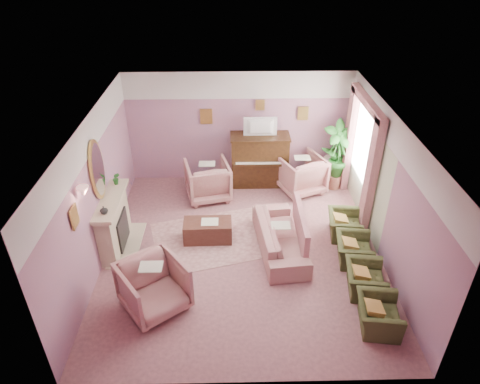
{
  "coord_description": "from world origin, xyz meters",
  "views": [
    {
      "loc": [
        -0.19,
        -6.81,
        5.65
      ],
      "look_at": [
        -0.04,
        0.4,
        1.15
      ],
      "focal_mm": 32.0,
      "sensor_mm": 36.0,
      "label": 1
    }
  ],
  "objects_px": {
    "olive_chair_c": "(354,247)",
    "olive_chair_d": "(344,222)",
    "floral_armchair_front": "(153,285)",
    "piano": "(259,160)",
    "floral_armchair_right": "(301,172)",
    "television": "(261,126)",
    "floral_armchair_left": "(208,179)",
    "coffee_table": "(208,231)",
    "side_table": "(332,171)",
    "olive_chair_b": "(365,276)",
    "olive_chair_a": "(379,311)",
    "sofa": "(280,232)"
  },
  "relations": [
    {
      "from": "floral_armchair_front",
      "to": "olive_chair_a",
      "type": "distance_m",
      "value": 3.75
    },
    {
      "from": "sofa",
      "to": "olive_chair_b",
      "type": "bearing_deg",
      "value": -40.69
    },
    {
      "from": "sofa",
      "to": "olive_chair_c",
      "type": "bearing_deg",
      "value": -15.41
    },
    {
      "from": "floral_armchair_left",
      "to": "olive_chair_b",
      "type": "bearing_deg",
      "value": -47.62
    },
    {
      "from": "coffee_table",
      "to": "olive_chair_b",
      "type": "distance_m",
      "value": 3.27
    },
    {
      "from": "piano",
      "to": "olive_chair_b",
      "type": "xyz_separation_m",
      "value": [
        1.67,
        -3.87,
        -0.31
      ]
    },
    {
      "from": "floral_armchair_front",
      "to": "side_table",
      "type": "relative_size",
      "value": 1.47
    },
    {
      "from": "sofa",
      "to": "side_table",
      "type": "height_order",
      "value": "sofa"
    },
    {
      "from": "coffee_table",
      "to": "olive_chair_c",
      "type": "distance_m",
      "value": 2.97
    },
    {
      "from": "olive_chair_b",
      "to": "floral_armchair_left",
      "type": "bearing_deg",
      "value": 132.38
    },
    {
      "from": "piano",
      "to": "coffee_table",
      "type": "distance_m",
      "value": 2.65
    },
    {
      "from": "olive_chair_b",
      "to": "olive_chair_c",
      "type": "xyz_separation_m",
      "value": [
        0.0,
        0.82,
        0.0
      ]
    },
    {
      "from": "floral_armchair_right",
      "to": "coffee_table",
      "type": "bearing_deg",
      "value": -138.83
    },
    {
      "from": "olive_chair_c",
      "to": "olive_chair_d",
      "type": "bearing_deg",
      "value": 90.0
    },
    {
      "from": "side_table",
      "to": "olive_chair_c",
      "type": "bearing_deg",
      "value": -93.72
    },
    {
      "from": "olive_chair_b",
      "to": "coffee_table",
      "type": "bearing_deg",
      "value": 151.73
    },
    {
      "from": "coffee_table",
      "to": "olive_chair_d",
      "type": "xyz_separation_m",
      "value": [
        2.88,
        0.09,
        0.12
      ]
    },
    {
      "from": "olive_chair_a",
      "to": "olive_chair_d",
      "type": "distance_m",
      "value": 2.46
    },
    {
      "from": "piano",
      "to": "olive_chair_c",
      "type": "bearing_deg",
      "value": -61.29
    },
    {
      "from": "sofa",
      "to": "floral_armchair_left",
      "type": "xyz_separation_m",
      "value": [
        -1.54,
        2.02,
        0.09
      ]
    },
    {
      "from": "floral_armchair_left",
      "to": "sofa",
      "type": "bearing_deg",
      "value": -52.67
    },
    {
      "from": "side_table",
      "to": "olive_chair_b",
      "type": "bearing_deg",
      "value": -92.92
    },
    {
      "from": "sofa",
      "to": "coffee_table",
      "type": "bearing_deg",
      "value": 166.96
    },
    {
      "from": "piano",
      "to": "floral_armchair_left",
      "type": "bearing_deg",
      "value": -153.46
    },
    {
      "from": "floral_armchair_right",
      "to": "side_table",
      "type": "bearing_deg",
      "value": 21.46
    },
    {
      "from": "olive_chair_a",
      "to": "side_table",
      "type": "relative_size",
      "value": 1.13
    },
    {
      "from": "floral_armchair_left",
      "to": "olive_chair_c",
      "type": "distance_m",
      "value": 3.81
    },
    {
      "from": "television",
      "to": "olive_chair_d",
      "type": "relative_size",
      "value": 1.01
    },
    {
      "from": "floral_armchair_front",
      "to": "floral_armchair_left",
      "type": "bearing_deg",
      "value": 77.85
    },
    {
      "from": "olive_chair_a",
      "to": "floral_armchair_front",
      "type": "bearing_deg",
      "value": 172.23
    },
    {
      "from": "floral_armchair_right",
      "to": "olive_chair_d",
      "type": "distance_m",
      "value": 1.97
    },
    {
      "from": "piano",
      "to": "side_table",
      "type": "relative_size",
      "value": 2.0
    },
    {
      "from": "floral_armchair_right",
      "to": "sofa",
      "type": "bearing_deg",
      "value": -107.95
    },
    {
      "from": "olive_chair_b",
      "to": "olive_chair_d",
      "type": "relative_size",
      "value": 1.0
    },
    {
      "from": "coffee_table",
      "to": "side_table",
      "type": "bearing_deg",
      "value": 36.49
    },
    {
      "from": "floral_armchair_left",
      "to": "floral_armchair_front",
      "type": "height_order",
      "value": "same"
    },
    {
      "from": "piano",
      "to": "floral_armchair_right",
      "type": "bearing_deg",
      "value": -20.68
    },
    {
      "from": "coffee_table",
      "to": "floral_armchair_front",
      "type": "xyz_separation_m",
      "value": [
        -0.83,
        -1.86,
        0.29
      ]
    },
    {
      "from": "piano",
      "to": "olive_chair_c",
      "type": "relative_size",
      "value": 1.77
    },
    {
      "from": "television",
      "to": "olive_chair_b",
      "type": "height_order",
      "value": "television"
    },
    {
      "from": "sofa",
      "to": "piano",
      "type": "bearing_deg",
      "value": 95.67
    },
    {
      "from": "television",
      "to": "coffee_table",
      "type": "distance_m",
      "value": 2.92
    },
    {
      "from": "floral_armchair_front",
      "to": "side_table",
      "type": "height_order",
      "value": "floral_armchair_front"
    },
    {
      "from": "television",
      "to": "floral_armchair_right",
      "type": "relative_size",
      "value": 0.78
    },
    {
      "from": "television",
      "to": "olive_chair_d",
      "type": "xyz_separation_m",
      "value": [
        1.67,
        -2.18,
        -1.26
      ]
    },
    {
      "from": "piano",
      "to": "olive_chair_d",
      "type": "relative_size",
      "value": 1.77
    },
    {
      "from": "coffee_table",
      "to": "olive_chair_a",
      "type": "bearing_deg",
      "value": -39.43
    },
    {
      "from": "floral_armchair_front",
      "to": "olive_chair_d",
      "type": "xyz_separation_m",
      "value": [
        3.71,
        1.95,
        -0.17
      ]
    },
    {
      "from": "floral_armchair_left",
      "to": "floral_armchair_right",
      "type": "distance_m",
      "value": 2.29
    },
    {
      "from": "olive_chair_d",
      "to": "piano",
      "type": "bearing_deg",
      "value": 126.85
    }
  ]
}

